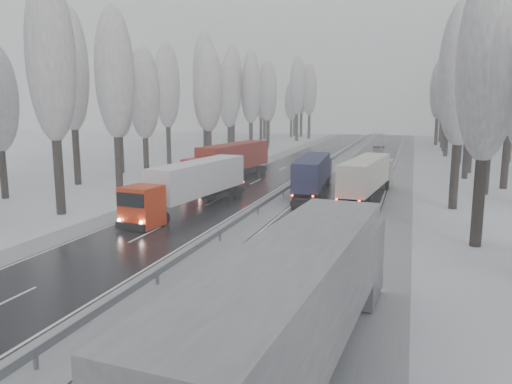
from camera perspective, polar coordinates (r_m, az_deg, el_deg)
The scene contains 54 objects.
ground at distance 21.19m, azimuth -16.49°, elevation -13.80°, with size 260.00×260.00×0.00m, color silver.
carriageway_right at distance 47.08m, azimuth 9.99°, elevation -0.47°, with size 7.50×200.00×0.03m, color black.
carriageway_left at distance 49.50m, azimuth -2.14°, elevation 0.18°, with size 7.50×200.00×0.03m, color black.
median_slush at distance 48.02m, azimuth 3.77°, elevation -0.13°, with size 3.00×200.00×0.04m, color #9CA0A4.
shoulder_right at distance 46.72m, azimuth 16.01°, elevation -0.78°, with size 2.40×200.00×0.04m, color #9CA0A4.
shoulder_left at distance 51.35m, azimuth -7.35°, elevation 0.47°, with size 2.40×200.00×0.04m, color #9CA0A4.
median_guardrail at distance 47.91m, azimuth 3.77°, elevation 0.55°, with size 0.12×200.00×0.76m.
tree_16 at distance 31.95m, azimuth 25.11°, elevation 13.12°, with size 3.60×3.60×16.53m.
tree_18 at distance 43.19m, azimuth 22.44°, elevation 12.27°, with size 3.60×3.60×16.58m.
tree_20 at distance 51.60m, azimuth 25.46°, elevation 10.94°, with size 3.60×3.60×15.71m.
tree_22 at distance 61.87m, azimuth 23.34°, elevation 10.85°, with size 3.60×3.60×15.86m.
tree_24 at distance 67.49m, azimuth 23.82°, elevation 13.18°, with size 3.60×3.60×20.49m.
tree_26 at distance 77.58m, azimuth 22.70°, elevation 11.92°, with size 3.60×3.60×18.78m.
tree_28 at distance 88.17m, azimuth 21.30°, elevation 12.02°, with size 3.60×3.60×19.62m.
tree_29 at distance 92.83m, azimuth 25.73°, elevation 10.99°, with size 3.60×3.60×18.11m.
tree_30 at distance 97.86m, azimuth 21.03°, elevation 11.11°, with size 3.60×3.60×17.86m.
tree_31 at distance 102.35m, azimuth 24.28°, elevation 11.07°, with size 3.60×3.60×18.58m.
tree_32 at distance 105.35m, azimuth 20.82°, elevation 10.81°, with size 3.60×3.60×17.33m.
tree_33 at distance 109.51m, azimuth 22.31°, elevation 9.65°, with size 3.60×3.60×14.33m.
tree_34 at distance 112.41m, azimuth 20.17°, elevation 10.85°, with size 3.60×3.60×17.63m.
tree_35 at distance 117.14m, azimuth 24.67°, elevation 10.69°, with size 3.60×3.60×18.25m.
tree_36 at distance 122.35m, azimuth 20.63°, elevation 11.47°, with size 3.60×3.60×20.23m.
tree_37 at distance 126.79m, azimuth 23.67°, elevation 10.09°, with size 3.60×3.60×16.37m.
tree_38 at distance 132.94m, azimuth 21.10°, elevation 10.65°, with size 3.60×3.60×17.97m.
tree_39 at distance 137.10m, azimuth 22.17°, elevation 10.06°, with size 3.60×3.60×16.19m.
tree_56 at distance 41.01m, azimuth -22.38°, elevation 13.82°, with size 3.60×3.60×18.12m.
tree_58 at distance 48.37m, azimuth -15.87°, elevation 12.78°, with size 3.60×3.60×17.21m.
tree_59 at distance 56.10m, azimuth -20.36°, elevation 12.88°, with size 3.60×3.60×18.41m.
tree_60 at distance 57.89m, azimuth -12.71°, elevation 10.88°, with size 3.60×3.60×14.84m.
tree_61 at distance 64.30m, azimuth -15.41°, elevation 10.14°, with size 3.60×3.60×13.95m.
tree_62 at distance 64.77m, azimuth -5.45°, elevation 11.62°, with size 3.60×3.60×16.04m.
tree_63 at distance 71.77m, azimuth -10.14°, elevation 11.77°, with size 3.60×3.60×16.88m.
tree_64 at distance 74.72m, azimuth -5.83°, elevation 11.08°, with size 3.60×3.60×15.42m.
tree_65 at distance 79.19m, azimuth -5.92°, elevation 12.88°, with size 3.60×3.60×19.48m.
tree_66 at distance 83.62m, azimuth -3.11°, elevation 10.90°, with size 3.60×3.60×15.23m.
tree_67 at distance 87.88m, azimuth -3.05°, elevation 11.63°, with size 3.60×3.60×17.09m.
tree_68 at distance 89.50m, azimuth -0.61°, elevation 11.43°, with size 3.60×3.60×16.65m.
tree_69 at distance 94.92m, azimuth -2.69°, elevation 12.37°, with size 3.60×3.60×19.35m.
tree_70 at distance 99.07m, azimuth 1.38°, elevation 11.45°, with size 3.60×3.60×17.09m.
tree_71 at distance 104.34m, azimuth -0.56°, elevation 12.25°, with size 3.60×3.60×19.61m.
tree_72 at distance 108.74m, azimuth 1.43°, elevation 10.64°, with size 3.60×3.60×15.11m.
tree_73 at distance 113.42m, azimuth 0.57°, elevation 11.29°, with size 3.60×3.60×17.22m.
tree_74 at distance 118.31m, azimuth 4.75°, elevation 11.96°, with size 3.60×3.60×19.68m.
tree_75 at distance 124.46m, azimuth 0.97°, elevation 11.58°, with size 3.60×3.60×18.60m.
tree_76 at distance 127.25m, azimuth 6.15°, elevation 11.47°, with size 3.60×3.60×18.55m.
tree_77 at distance 132.32m, azimuth 4.06°, elevation 10.27°, with size 3.60×3.60×14.32m.
tree_78 at distance 134.43m, azimuth 5.23°, elevation 11.67°, with size 3.60×3.60×19.55m.
tree_79 at distance 138.91m, azimuth 4.44°, elevation 10.97°, with size 3.60×3.60×17.07m.
truck_grey_tarp at distance 15.57m, azimuth 5.41°, elevation -11.78°, with size 4.03×17.72×4.51m.
truck_blue_box at distance 47.56m, azimuth 6.60°, elevation 2.28°, with size 3.30×14.23×3.62m.
truck_cream_box at distance 45.84m, azimuth 12.66°, elevation 1.93°, with size 3.79×14.80×3.76m.
box_truck_distant at distance 106.77m, azimuth 13.92°, elevation 5.86°, with size 2.51×7.23×2.67m.
truck_red_white at distance 40.34m, azimuth -7.30°, elevation 1.07°, with size 3.92×15.03×3.82m.
truck_red_red at distance 55.61m, azimuth -3.00°, elevation 3.71°, with size 4.60×16.00×4.07m.
Camera 1 is at (11.14, -15.96, 8.37)m, focal length 35.00 mm.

